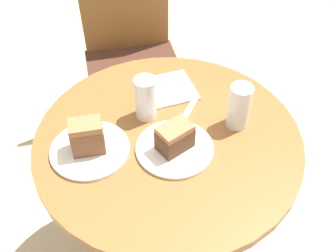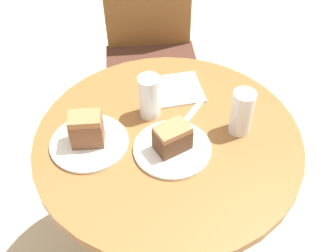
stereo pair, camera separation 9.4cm
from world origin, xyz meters
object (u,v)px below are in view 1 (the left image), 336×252
(chair, at_px, (132,54))
(plate_far, at_px, (90,150))
(plate_near, at_px, (176,148))
(cake_slice_far, at_px, (87,136))
(glass_water, at_px, (239,109))
(cake_slice_near, at_px, (176,137))
(glass_lemonade, at_px, (146,100))

(chair, height_order, plate_far, chair)
(plate_near, distance_m, cake_slice_far, 0.25)
(glass_water, bearing_deg, cake_slice_near, -170.42)
(plate_far, height_order, cake_slice_far, cake_slice_far)
(plate_far, distance_m, glass_water, 0.44)
(plate_far, xyz_separation_m, cake_slice_near, (0.23, -0.07, 0.04))
(cake_slice_near, bearing_deg, glass_lemonade, 103.23)
(chair, height_order, plate_near, chair)
(cake_slice_near, height_order, glass_lemonade, glass_lemonade)
(chair, bearing_deg, glass_lemonade, -94.08)
(chair, xyz_separation_m, cake_slice_near, (-0.08, -0.82, 0.28))
(plate_far, relative_size, glass_water, 1.58)
(plate_near, xyz_separation_m, cake_slice_near, (0.00, -0.00, 0.04))
(glass_water, bearing_deg, plate_near, -170.42)
(glass_water, bearing_deg, glass_lemonade, 152.88)
(plate_near, height_order, cake_slice_far, cake_slice_far)
(cake_slice_near, relative_size, glass_lemonade, 0.80)
(chair, bearing_deg, plate_near, -89.50)
(chair, relative_size, plate_near, 4.33)
(chair, bearing_deg, cake_slice_far, -106.50)
(glass_lemonade, bearing_deg, cake_slice_far, -155.78)
(chair, distance_m, glass_lemonade, 0.73)
(plate_near, distance_m, glass_water, 0.22)
(plate_near, bearing_deg, plate_far, 162.36)
(cake_slice_far, height_order, glass_lemonade, glass_lemonade)
(plate_near, relative_size, glass_lemonade, 1.58)
(plate_near, height_order, plate_far, same)
(plate_far, relative_size, cake_slice_near, 2.02)
(cake_slice_far, bearing_deg, cake_slice_near, -17.64)
(glass_lemonade, xyz_separation_m, glass_water, (0.24, -0.12, -0.00))
(plate_far, bearing_deg, glass_lemonade, 24.22)
(cake_slice_near, xyz_separation_m, glass_lemonade, (-0.04, 0.16, 0.01))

